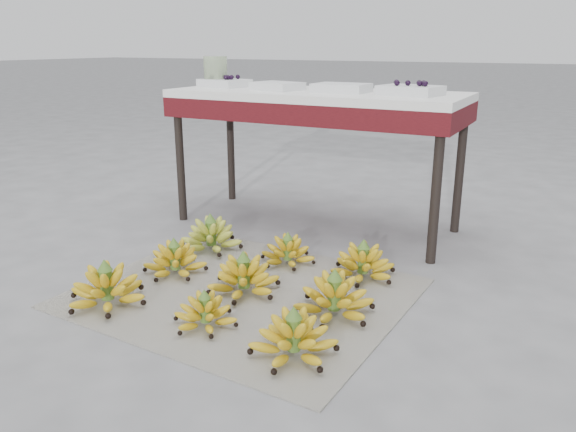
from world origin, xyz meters
The scene contains 17 objects.
ground centered at (0.00, 0.00, 0.00)m, with size 60.00×60.00×0.00m, color slate.
newspaper_mat centered at (0.10, 0.01, 0.00)m, with size 1.25×1.05×0.01m, color beige.
bunch_front_left centered at (-0.30, -0.33, 0.07)m, with size 0.35×0.35×0.19m.
bunch_front_center centered at (0.13, -0.29, 0.05)m, with size 0.26×0.26×0.14m.
bunch_front_right centered at (0.50, -0.32, 0.07)m, with size 0.34×0.34×0.17m.
bunch_mid_left centered at (-0.27, 0.04, 0.06)m, with size 0.32×0.32×0.17m.
bunch_mid_center centered at (0.10, 0.01, 0.07)m, with size 0.37×0.37×0.18m.
bunch_mid_right centered at (0.50, 0.00, 0.07)m, with size 0.35×0.35×0.18m.
bunch_back_left centered at (-0.31, 0.36, 0.07)m, with size 0.30×0.30×0.18m.
bunch_back_center centered at (0.11, 0.37, 0.06)m, with size 0.25×0.25×0.15m.
bunch_back_right centered at (0.47, 0.38, 0.07)m, with size 0.36×0.36×0.17m.
vendor_table centered at (-0.03, 0.95, 0.65)m, with size 1.53×0.61×0.73m.
tray_far_left centered at (-0.61, 0.96, 0.76)m, with size 0.30×0.25×0.07m.
tray_left centered at (-0.24, 0.92, 0.75)m, with size 0.29×0.24×0.04m.
tray_right centered at (0.12, 0.94, 0.76)m, with size 0.27×0.19×0.04m.
tray_far_right centered at (0.47, 0.94, 0.76)m, with size 0.31×0.25×0.07m.
glass_jar centered at (-0.67, 0.97, 0.82)m, with size 0.13×0.13×0.17m, color beige.
Camera 1 is at (1.23, -1.75, 0.97)m, focal length 35.00 mm.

